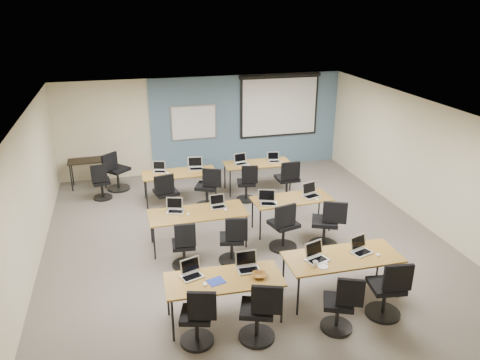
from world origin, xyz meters
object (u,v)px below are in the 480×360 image
object	(u,v)px
training_table_mid_left	(198,214)
laptop_7	(311,193)
laptop_10	(241,161)
task_chair_10	(247,186)
training_table_front_left	(224,281)
task_chair_4	(184,249)
laptop_1	(248,265)
laptop_3	(360,248)
task_chair_6	(284,230)
task_chair_11	(288,183)
task_chair_3	(388,293)
utility_table	(87,163)
task_chair_5	(233,243)
training_table_back_left	(179,174)
spare_chair_a	(116,174)
laptop_4	(175,208)
training_table_front_right	(343,259)
task_chair_1	(259,316)
laptop_5	(218,204)
task_chair_2	(341,308)
spare_chair_b	(101,185)
training_table_back_right	(258,165)
laptop_11	(274,159)
laptop_9	(196,166)
task_chair_9	(208,191)
task_chair_8	(166,197)
projector_screen	(280,102)
laptop_6	(268,200)
laptop_0	(191,272)
task_chair_0	(198,321)
task_chair_7	(327,228)
laptop_2	(316,255)
whiteboard	(194,123)
training_table_mid_right	(292,200)

from	to	relation	value
training_table_mid_left	laptop_7	xyz separation A→B (m)	(2.49, 0.21, 0.11)
laptop_10	task_chair_10	world-z (taller)	laptop_10
training_table_front_left	task_chair_4	xyz separation A→B (m)	(-0.38, 1.65, -0.29)
laptop_1	laptop_3	world-z (taller)	laptop_1
task_chair_6	task_chair_11	world-z (taller)	task_chair_11
task_chair_3	utility_table	xyz separation A→B (m)	(-4.71, 6.83, 0.23)
task_chair_5	task_chair_6	size ratio (longest dim) A/B	0.95
task_chair_10	training_table_back_left	bearing A→B (deg)	173.84
spare_chair_a	laptop_4	bearing A→B (deg)	-112.65
training_table_front_right	training_table_mid_left	distance (m)	3.04
task_chair_1	laptop_5	xyz separation A→B (m)	(0.08, 3.19, 0.37)
task_chair_3	task_chair_6	xyz separation A→B (m)	(-0.84, 2.41, 0.00)
laptop_5	spare_chair_a	bearing A→B (deg)	116.22
laptop_1	spare_chair_a	bearing A→B (deg)	109.89
laptop_10	spare_chair_a	xyz separation A→B (m)	(-3.12, 0.82, -0.35)
task_chair_2	spare_chair_b	world-z (taller)	task_chair_2
training_table_back_right	laptop_11	xyz separation A→B (m)	(0.45, 0.03, 0.11)
laptop_7	laptop_10	distance (m)	2.56
laptop_9	task_chair_9	distance (m)	0.87
utility_table	task_chair_8	bearing A→B (deg)	-52.46
task_chair_3	laptop_3	bearing A→B (deg)	103.32
projector_screen	laptop_6	distance (m)	4.63
task_chair_8	spare_chair_b	distance (m)	1.93
training_table_front_right	laptop_3	world-z (taller)	laptop_3
task_chair_8	task_chair_10	world-z (taller)	task_chair_8
laptop_0	spare_chair_b	size ratio (longest dim) A/B	0.34
task_chair_0	task_chair_10	bearing A→B (deg)	83.06
task_chair_2	laptop_5	distance (m)	3.50
training_table_mid_left	task_chair_5	xyz separation A→B (m)	(0.51, -0.83, -0.28)
task_chair_7	laptop_2	bearing A→B (deg)	-96.20
whiteboard	task_chair_8	world-z (taller)	whiteboard
training_table_mid_left	task_chair_2	size ratio (longest dim) A/B	1.99
training_table_front_left	laptop_5	bearing A→B (deg)	82.08
laptop_0	task_chair_7	size ratio (longest dim) A/B	0.31
task_chair_0	task_chair_8	xyz separation A→B (m)	(0.04, 4.50, 0.02)
laptop_9	laptop_10	world-z (taller)	laptop_9
laptop_1	task_chair_7	distance (m)	2.57
training_table_mid_right	task_chair_9	size ratio (longest dim) A/B	1.65
laptop_3	laptop_6	xyz separation A→B (m)	(-0.89, 2.27, 0.00)
task_chair_3	task_chair_11	size ratio (longest dim) A/B	0.98
laptop_2	task_chair_2	distance (m)	0.97
task_chair_10	task_chair_11	distance (m)	1.00
task_chair_7	utility_table	distance (m)	6.56
laptop_7	spare_chair_a	world-z (taller)	spare_chair_a
laptop_1	spare_chair_b	world-z (taller)	laptop_1
laptop_2	laptop_9	size ratio (longest dim) A/B	0.98
projector_screen	laptop_7	world-z (taller)	projector_screen
task_chair_6	training_table_front_right	bearing A→B (deg)	-90.09
spare_chair_a	training_table_front_left	bearing A→B (deg)	-117.19
training_table_mid_right	task_chair_6	world-z (taller)	task_chair_6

